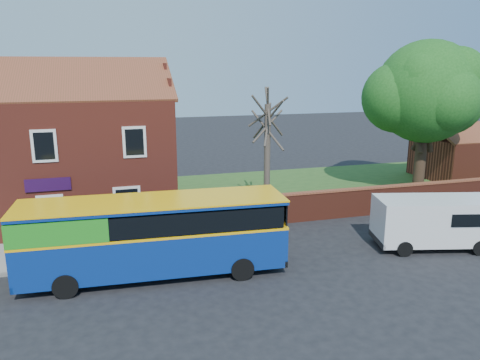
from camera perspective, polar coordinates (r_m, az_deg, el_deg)
name	(u,v)px	position (r m, az deg, el deg)	size (l,w,h in m)	color
ground	(238,294)	(17.62, -0.24, -13.73)	(120.00, 120.00, 0.00)	black
pavement	(50,254)	(22.48, -22.16, -8.35)	(18.00, 3.50, 0.12)	gray
kerb	(45,270)	(20.86, -22.63, -10.09)	(18.00, 0.15, 0.14)	slate
grass_strip	(366,185)	(33.90, 15.11, -0.54)	(26.00, 12.00, 0.04)	#426B28
shop_building	(55,156)	(27.10, -21.67, 2.77)	(12.30, 8.13, 10.50)	maroon
boundary_wall	(422,196)	(28.93, 21.28, -1.84)	(22.00, 0.38, 1.60)	maroon
outbuilding	(475,156)	(38.96, 26.70, 2.68)	(8.20, 5.06, 4.17)	maroon
bus	(146,234)	(18.68, -11.42, -6.44)	(10.34, 3.13, 3.11)	navy
van_near	(435,220)	(23.07, 22.66, -4.56)	(5.62, 3.31, 2.32)	white
large_tree	(425,95)	(31.66, 21.68, 9.62)	(7.96, 6.30, 9.71)	black
bare_tree	(267,153)	(25.93, 3.33, 3.30)	(2.50, 2.98, 6.68)	#4C4238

